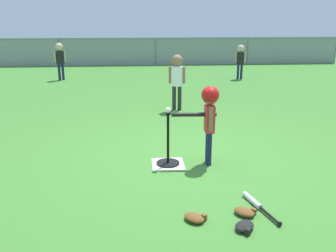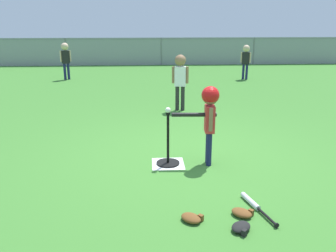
# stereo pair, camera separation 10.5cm
# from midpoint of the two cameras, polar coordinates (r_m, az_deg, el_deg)

# --- Properties ---
(ground_plane) EXTENTS (60.00, 60.00, 0.00)m
(ground_plane) POSITION_cam_midpoint_polar(r_m,az_deg,el_deg) (5.36, 3.07, -4.59)
(ground_plane) COLOR #3D7A2D
(home_plate) EXTENTS (0.44, 0.44, 0.01)m
(home_plate) POSITION_cam_midpoint_polar(r_m,az_deg,el_deg) (5.04, -0.60, -5.96)
(home_plate) COLOR white
(home_plate) RESTS_ON ground_plane
(batting_tee) EXTENTS (0.32, 0.32, 0.73)m
(batting_tee) POSITION_cam_midpoint_polar(r_m,az_deg,el_deg) (4.99, -0.60, -4.72)
(batting_tee) COLOR black
(batting_tee) RESTS_ON ground_plane
(baseball_on_tee) EXTENTS (0.07, 0.07, 0.07)m
(baseball_on_tee) POSITION_cam_midpoint_polar(r_m,az_deg,el_deg) (4.79, -0.63, 2.52)
(baseball_on_tee) COLOR white
(baseball_on_tee) RESTS_ON batting_tee
(batter_child) EXTENTS (0.63, 0.31, 1.09)m
(batter_child) POSITION_cam_midpoint_polar(r_m,az_deg,el_deg) (4.83, 5.88, 2.63)
(batter_child) COLOR #191E4C
(batter_child) RESTS_ON ground_plane
(fielder_deep_center) EXTENTS (0.33, 0.23, 1.18)m
(fielder_deep_center) POSITION_cam_midpoint_polar(r_m,az_deg,el_deg) (12.31, -16.94, 10.47)
(fielder_deep_center) COLOR #191E4C
(fielder_deep_center) RESTS_ON ground_plane
(fielder_near_right) EXTENTS (0.31, 0.22, 1.11)m
(fielder_near_right) POSITION_cam_midpoint_polar(r_m,az_deg,el_deg) (12.19, 11.12, 10.60)
(fielder_near_right) COLOR #191E4C
(fielder_near_right) RESTS_ON ground_plane
(fielder_deep_right) EXTENTS (0.35, 0.24, 1.21)m
(fielder_deep_right) POSITION_cam_midpoint_polar(r_m,az_deg,el_deg) (7.79, 1.04, 8.06)
(fielder_deep_right) COLOR #262626
(fielder_deep_right) RESTS_ON ground_plane
(spare_bat_silver) EXTENTS (0.22, 0.67, 0.06)m
(spare_bat_silver) POSITION_cam_midpoint_polar(r_m,az_deg,el_deg) (4.07, 12.92, -11.80)
(spare_bat_silver) COLOR silver
(spare_bat_silver) RESTS_ON ground_plane
(glove_by_plate) EXTENTS (0.27, 0.27, 0.07)m
(glove_by_plate) POSITION_cam_midpoint_polar(r_m,az_deg,el_deg) (3.72, 3.42, -14.25)
(glove_by_plate) COLOR brown
(glove_by_plate) RESTS_ON ground_plane
(glove_near_bats) EXTENTS (0.27, 0.27, 0.07)m
(glove_near_bats) POSITION_cam_midpoint_polar(r_m,az_deg,el_deg) (3.64, 11.17, -15.27)
(glove_near_bats) COLOR black
(glove_near_bats) RESTS_ON ground_plane
(glove_tossed_aside) EXTENTS (0.27, 0.27, 0.07)m
(glove_tossed_aside) POSITION_cam_midpoint_polar(r_m,az_deg,el_deg) (3.88, 11.24, -13.16)
(glove_tossed_aside) COLOR brown
(glove_tossed_aside) RESTS_ON ground_plane
(outfield_fence) EXTENTS (16.06, 0.06, 1.15)m
(outfield_fence) POSITION_cam_midpoint_polar(r_m,az_deg,el_deg) (15.71, -2.18, 11.82)
(outfield_fence) COLOR slate
(outfield_fence) RESTS_ON ground_plane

